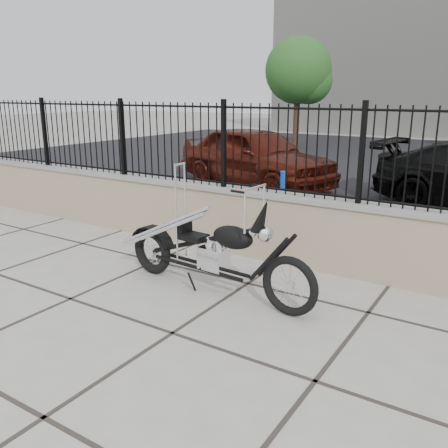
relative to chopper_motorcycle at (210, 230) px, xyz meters
name	(u,v)px	position (x,y,z in m)	size (l,w,h in m)	color
ground_plane	(172,333)	(0.27, -1.07, -0.76)	(90.00, 90.00, 0.00)	#99968E
parking_lot	(423,169)	(0.27, 11.43, -0.76)	(30.00, 30.00, 0.00)	black
retaining_wall	(284,228)	(0.27, 1.43, -0.28)	(14.00, 0.36, 0.96)	gray
iron_fence	(287,150)	(0.27, 1.43, 0.80)	(14.00, 0.08, 1.20)	black
chopper_motorcycle	(210,230)	(0.00, 0.00, 0.00)	(2.55, 0.45, 1.53)	black
car_red	(255,156)	(-2.79, 6.11, -0.01)	(1.78, 4.43, 1.51)	#48130A
bollard_a	(282,194)	(-0.83, 3.65, -0.32)	(0.11, 0.11, 0.88)	#0D2AC5
tree_left	(298,67)	(-5.81, 15.25, 2.57)	(2.82, 2.82, 4.76)	#382619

